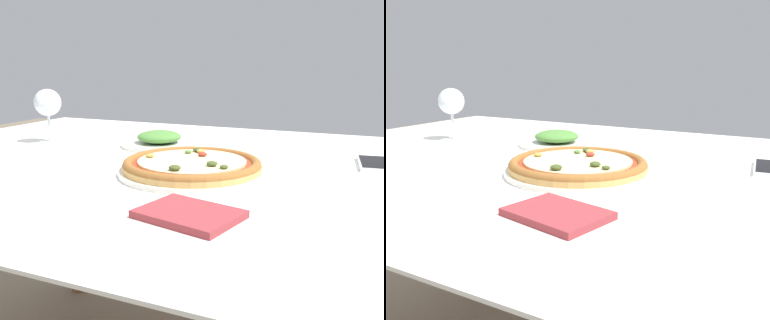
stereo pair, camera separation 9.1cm
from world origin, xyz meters
The scene contains 5 objects.
dining_table centered at (0.00, 0.00, 0.67)m, with size 1.44×1.14×0.74m.
pizza_plate centered at (0.17, -0.09, 0.76)m, with size 0.32×0.32×0.04m.
wine_glass_far_left centered at (-0.36, 0.08, 0.86)m, with size 0.08×0.08×0.16m.
side_plate centered at (-0.04, 0.16, 0.76)m, with size 0.21×0.21×0.04m.
napkin_folded centered at (0.27, -0.34, 0.75)m, with size 0.17×0.14×0.01m.
Camera 2 is at (0.61, -0.87, 0.98)m, focal length 40.00 mm.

